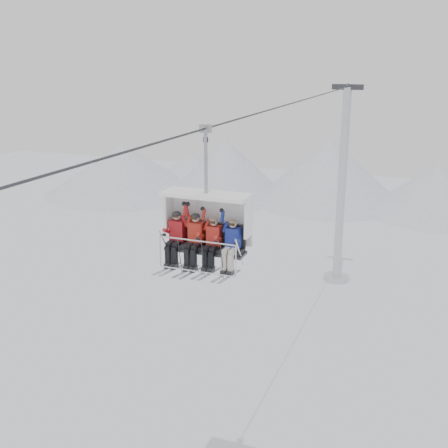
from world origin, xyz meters
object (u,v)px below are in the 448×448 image
(skier_center_left, at_px, (195,238))
(skier_far_right, at_px, (232,243))
(skier_far_left, at_px, (176,236))
(lift_tower_right, at_px, (341,201))
(skier_center_right, at_px, (213,241))
(chairlift_carrier, at_px, (208,220))

(skier_center_left, relative_size, skier_far_right, 1.00)
(skier_far_left, bearing_deg, lift_tower_right, 87.86)
(skier_center_right, bearing_deg, chairlift_carrier, 129.76)
(skier_far_left, bearing_deg, skier_center_left, 0.00)
(chairlift_carrier, height_order, skier_center_left, chairlift_carrier)
(skier_far_left, xyz_separation_m, skier_far_right, (1.71, -0.01, -0.03))
(chairlift_carrier, relative_size, skier_far_right, 2.36)
(chairlift_carrier, height_order, skier_far_left, chairlift_carrier)
(chairlift_carrier, distance_m, skier_far_right, 1.02)
(lift_tower_right, xyz_separation_m, chairlift_carrier, (0.00, -23.25, 4.92))
(lift_tower_right, distance_m, skier_center_left, 23.97)
(skier_center_right, bearing_deg, skier_far_left, 179.56)
(skier_far_left, bearing_deg, chairlift_carrier, 19.05)
(lift_tower_right, relative_size, skier_center_left, 7.99)
(skier_center_right, relative_size, skier_far_right, 1.00)
(skier_center_left, bearing_deg, skier_far_right, -0.42)
(skier_far_right, bearing_deg, skier_center_right, -179.95)
(lift_tower_right, distance_m, skier_center_right, 23.97)
(chairlift_carrier, xyz_separation_m, skier_far_left, (-0.88, -0.30, -0.47))
(skier_far_left, bearing_deg, skier_far_right, -0.27)
(skier_center_left, bearing_deg, lift_tower_right, 89.31)
(lift_tower_right, relative_size, chairlift_carrier, 3.38)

